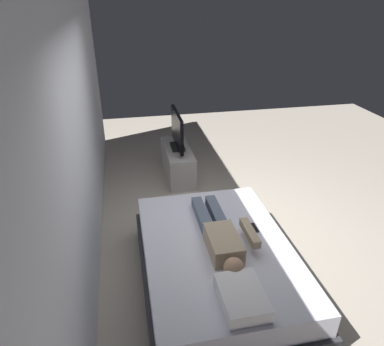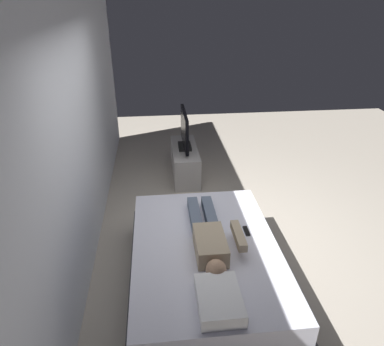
{
  "view_description": "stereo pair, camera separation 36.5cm",
  "coord_description": "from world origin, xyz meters",
  "px_view_note": "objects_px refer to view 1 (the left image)",
  "views": [
    {
      "loc": [
        -3.32,
        1.16,
        2.74
      ],
      "look_at": [
        0.55,
        0.38,
        0.69
      ],
      "focal_mm": 32.95,
      "sensor_mm": 36.0,
      "label": 1
    },
    {
      "loc": [
        -3.37,
        0.8,
        2.74
      ],
      "look_at": [
        0.55,
        0.38,
        0.69
      ],
      "focal_mm": 32.95,
      "sensor_mm": 36.0,
      "label": 2
    }
  ],
  "objects_px": {
    "tv_stand": "(178,162)",
    "tv": "(177,131)",
    "pillow": "(242,297)",
    "remote": "(254,228)",
    "bed": "(217,266)",
    "person": "(221,236)"
  },
  "relations": [
    {
      "from": "pillow",
      "to": "tv_stand",
      "type": "height_order",
      "value": "pillow"
    },
    {
      "from": "person",
      "to": "tv_stand",
      "type": "relative_size",
      "value": 1.15
    },
    {
      "from": "remote",
      "to": "tv_stand",
      "type": "xyz_separation_m",
      "value": [
        2.32,
        0.43,
        -0.3
      ]
    },
    {
      "from": "person",
      "to": "remote",
      "type": "xyz_separation_m",
      "value": [
        0.15,
        -0.4,
        -0.07
      ]
    },
    {
      "from": "remote",
      "to": "tv",
      "type": "bearing_deg",
      "value": 10.44
    },
    {
      "from": "bed",
      "to": "tv_stand",
      "type": "distance_m",
      "value": 2.5
    },
    {
      "from": "bed",
      "to": "pillow",
      "type": "distance_m",
      "value": 0.8
    },
    {
      "from": "remote",
      "to": "tv",
      "type": "height_order",
      "value": "tv"
    },
    {
      "from": "tv_stand",
      "to": "pillow",
      "type": "bearing_deg",
      "value": 179.69
    },
    {
      "from": "remote",
      "to": "pillow",
      "type": "bearing_deg",
      "value": 153.84
    },
    {
      "from": "person",
      "to": "remote",
      "type": "distance_m",
      "value": 0.44
    },
    {
      "from": "pillow",
      "to": "remote",
      "type": "bearing_deg",
      "value": -26.16
    },
    {
      "from": "bed",
      "to": "tv_stand",
      "type": "height_order",
      "value": "bed"
    },
    {
      "from": "pillow",
      "to": "tv_stand",
      "type": "relative_size",
      "value": 0.44
    },
    {
      "from": "bed",
      "to": "person",
      "type": "bearing_deg",
      "value": -54.72
    },
    {
      "from": "person",
      "to": "tv_stand",
      "type": "distance_m",
      "value": 2.5
    },
    {
      "from": "bed",
      "to": "person",
      "type": "relative_size",
      "value": 1.66
    },
    {
      "from": "remote",
      "to": "tv",
      "type": "xyz_separation_m",
      "value": [
        2.32,
        0.43,
        0.24
      ]
    },
    {
      "from": "bed",
      "to": "pillow",
      "type": "xyz_separation_m",
      "value": [
        -0.73,
        0.0,
        0.34
      ]
    },
    {
      "from": "tv_stand",
      "to": "tv",
      "type": "relative_size",
      "value": 1.25
    },
    {
      "from": "pillow",
      "to": "person",
      "type": "height_order",
      "value": "person"
    },
    {
      "from": "bed",
      "to": "remote",
      "type": "relative_size",
      "value": 13.96
    }
  ]
}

